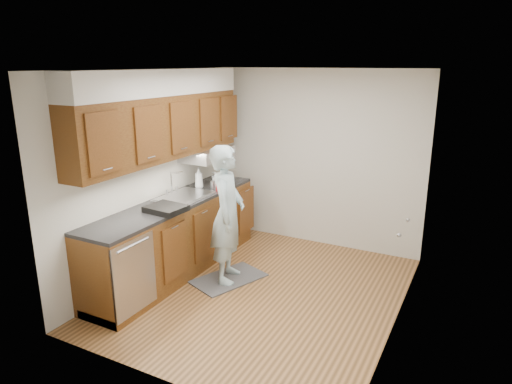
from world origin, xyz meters
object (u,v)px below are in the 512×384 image
(dish_rack, at_px, (166,209))
(soda_can, at_px, (218,187))
(steel_can, at_px, (213,185))
(soap_bottle_a, at_px, (199,178))
(soap_bottle_b, at_px, (215,179))
(person, at_px, (227,205))
(soap_bottle_c, at_px, (222,179))

(dish_rack, bearing_deg, soda_can, 89.67)
(soda_can, xyz_separation_m, steel_can, (-0.13, 0.08, -0.00))
(soap_bottle_a, xyz_separation_m, soap_bottle_b, (0.13, 0.21, -0.05))
(person, distance_m, steel_can, 0.82)
(soap_bottle_b, bearing_deg, soda_can, -51.03)
(soap_bottle_c, distance_m, dish_rack, 1.26)
(soap_bottle_a, xyz_separation_m, soap_bottle_c, (0.20, 0.26, -0.06))
(soap_bottle_b, xyz_separation_m, steel_can, (0.05, -0.15, -0.04))
(person, xyz_separation_m, soap_bottle_c, (-0.55, 0.79, 0.07))
(soap_bottle_a, xyz_separation_m, dish_rack, (0.23, -1.00, -0.11))
(soap_bottle_b, distance_m, dish_rack, 1.21)
(soap_bottle_a, bearing_deg, person, -34.75)
(soap_bottle_b, distance_m, steel_can, 0.16)
(person, relative_size, soap_bottle_a, 6.49)
(soap_bottle_b, height_order, dish_rack, soap_bottle_b)
(steel_can, bearing_deg, soap_bottle_c, 84.77)
(soap_bottle_a, relative_size, soap_bottle_b, 1.47)
(soap_bottle_b, height_order, soap_bottle_c, soap_bottle_b)
(soap_bottle_a, height_order, soda_can, soap_bottle_a)
(soda_can, height_order, steel_can, soda_can)
(soap_bottle_a, distance_m, steel_can, 0.21)
(soap_bottle_c, height_order, dish_rack, soap_bottle_c)
(soda_can, relative_size, steel_can, 1.06)
(soda_can, bearing_deg, soap_bottle_c, 111.70)
(soap_bottle_a, xyz_separation_m, steel_can, (0.18, 0.06, -0.09))
(soap_bottle_b, height_order, steel_can, soap_bottle_b)
(soda_can, bearing_deg, soap_bottle_a, 176.06)
(soap_bottle_c, bearing_deg, soap_bottle_b, -141.11)
(soap_bottle_b, relative_size, dish_rack, 0.47)
(soap_bottle_c, height_order, steel_can, soap_bottle_c)
(person, xyz_separation_m, soap_bottle_a, (-0.75, 0.52, 0.13))
(soap_bottle_c, bearing_deg, soda_can, -68.30)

